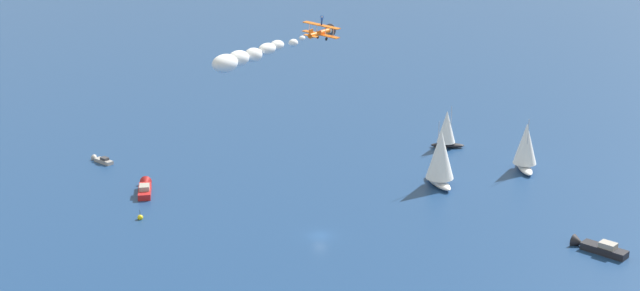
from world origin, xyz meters
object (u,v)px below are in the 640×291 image
Objects in this scene: motorboat_offshore at (597,247)px; wingwalker_lead at (322,20)px; biplane_lead at (321,32)px; sailboat_inshore at (447,129)px; motorboat_ahead at (101,160)px; sailboat_outer_ring_a at (440,158)px; motorboat_trailing at (145,188)px; sailboat_far_port at (526,146)px; marker_buoy at (140,217)px.

motorboat_offshore is 5.91× the size of wingwalker_lead.
sailboat_inshore is at bearing 89.47° from biplane_lead.
biplane_lead reaches higher than motorboat_ahead.
sailboat_outer_ring_a is (8.66, -25.42, 1.66)m from sailboat_inshore.
sailboat_far_port is at bearing 38.96° from motorboat_trailing.
sailboat_inshore is 5.90× the size of wingwalker_lead.
motorboat_offshore is 62.89m from biplane_lead.
sailboat_inshore is 70.75m from wingwalker_lead.
biplane_lead is at bearing -179.64° from wingwalker_lead.
biplane_lead is (34.62, 10.86, 38.22)m from marker_buoy.
sailboat_outer_ring_a is 1.91× the size of biplane_lead.
sailboat_outer_ring_a is at bearing 32.96° from motorboat_trailing.
sailboat_far_port is 22.90m from sailboat_outer_ring_a.
marker_buoy is 1.18× the size of wingwalker_lead.
wingwalker_lead is at bearing -90.36° from sailboat_inshore.
motorboat_ahead is at bearing 170.42° from wingwalker_lead.
sailboat_far_port is 97.50m from motorboat_ahead.
sailboat_far_port is at bearing 48.98° from marker_buoy.
wingwalker_lead reaches higher than biplane_lead.
wingwalker_lead is at bearing 0.36° from biplane_lead.
biplane_lead reaches higher than sailboat_outer_ring_a.
motorboat_trailing is at bearing -147.04° from sailboat_outer_ring_a.
sailboat_outer_ring_a is (-12.91, -18.90, 0.79)m from sailboat_far_port.
marker_buoy is at bearing -160.16° from motorboat_offshore.
biplane_lead is at bearing -158.40° from motorboat_offshore.
wingwalker_lead is at bearing 17.33° from marker_buoy.
motorboat_ahead is at bearing -153.55° from sailboat_far_port.
motorboat_trailing is 63.24m from sailboat_outer_ring_a.
sailboat_far_port reaches higher than sailboat_inshore.
motorboat_trailing is at bearing 126.72° from marker_buoy.
sailboat_far_port is 5.89× the size of marker_buoy.
wingwalker_lead is at bearing -104.31° from sailboat_outer_ring_a.
motorboat_offshore is at bearing -42.57° from sailboat_inshore.
biplane_lead reaches higher than marker_buoy.
wingwalker_lead is at bearing -1.58° from motorboat_trailing.
sailboat_inshore is at bearing 89.64° from wingwalker_lead.
sailboat_outer_ring_a is at bearing 75.69° from wingwalker_lead.
motorboat_ahead is at bearing -161.77° from sailboat_outer_ring_a.
marker_buoy is at bearing -53.28° from motorboat_trailing.
sailboat_inshore is 1.58× the size of motorboat_ahead.
motorboat_ahead is (-87.17, -43.37, -5.15)m from sailboat_far_port.
wingwalker_lead reaches higher than sailboat_far_port.
motorboat_offshore is at bearing 19.84° from marker_buoy.
sailboat_far_port is 1.32× the size of motorboat_trailing.
marker_buoy is (-35.19, -71.76, -4.39)m from sailboat_inshore.
biplane_lead reaches higher than sailboat_far_port.
sailboat_inshore is at bearing 63.88° from marker_buoy.
sailboat_far_port is 84.70m from motorboat_trailing.
sailboat_outer_ring_a is 48.77m from biplane_lead.
sailboat_inshore is 69.66m from biplane_lead.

